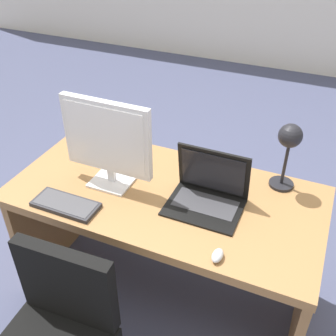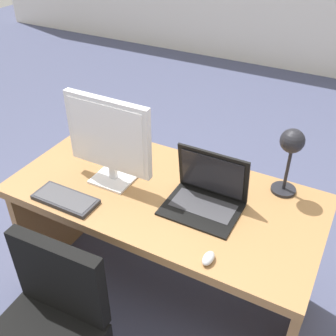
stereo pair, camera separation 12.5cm
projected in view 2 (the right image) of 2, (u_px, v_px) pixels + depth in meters
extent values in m
plane|color=#474C6B|center=(248.00, 162.00, 3.44)|extent=(12.00, 12.00, 0.00)
cube|color=#9E7042|center=(164.00, 196.00, 1.96)|extent=(1.51, 0.75, 0.05)
cube|color=#9E7042|center=(59.00, 206.00, 2.45)|extent=(0.04, 0.66, 0.68)
cube|color=#9E7042|center=(302.00, 303.00, 1.88)|extent=(0.04, 0.66, 0.68)
cube|color=#9E7042|center=(188.00, 213.00, 2.35)|extent=(1.33, 0.02, 0.48)
cube|color=silver|center=(113.00, 179.00, 2.02)|extent=(0.20, 0.16, 0.01)
cube|color=silver|center=(113.00, 171.00, 2.00)|extent=(0.04, 0.02, 0.07)
cube|color=silver|center=(108.00, 134.00, 1.87)|extent=(0.45, 0.04, 0.36)
cube|color=white|center=(106.00, 136.00, 1.85)|extent=(0.40, 0.00, 0.32)
cube|color=black|center=(201.00, 209.00, 1.84)|extent=(0.34, 0.26, 0.01)
cube|color=#38383D|center=(203.00, 205.00, 1.85)|extent=(0.29, 0.14, 0.00)
cube|color=black|center=(213.00, 173.00, 1.84)|extent=(0.34, 0.05, 0.25)
cube|color=black|center=(212.00, 175.00, 1.84)|extent=(0.30, 0.03, 0.21)
cube|color=#2D2D33|center=(65.00, 199.00, 1.88)|extent=(0.31, 0.14, 0.02)
cube|color=#47474C|center=(65.00, 197.00, 1.88)|extent=(0.29, 0.12, 0.00)
ellipsoid|color=#B7BABF|center=(208.00, 258.00, 1.58)|extent=(0.04, 0.08, 0.03)
cylinder|color=black|center=(283.00, 190.00, 1.95)|extent=(0.12, 0.12, 0.01)
cylinder|color=black|center=(288.00, 168.00, 1.87)|extent=(0.02, 0.02, 0.24)
sphere|color=black|center=(292.00, 141.00, 1.76)|extent=(0.11, 0.11, 0.11)
cylinder|color=white|center=(101.00, 142.00, 2.25)|extent=(0.07, 0.07, 0.08)
torus|color=white|center=(107.00, 143.00, 2.23)|extent=(0.05, 0.01, 0.05)
cube|color=black|center=(59.00, 278.00, 1.67)|extent=(0.44, 0.08, 0.39)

